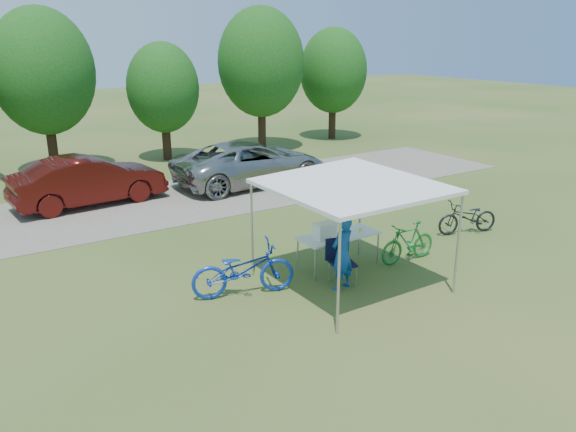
{
  "coord_description": "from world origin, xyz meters",
  "views": [
    {
      "loc": [
        -7.02,
        -8.4,
        5.0
      ],
      "look_at": [
        -0.26,
        2.0,
        1.02
      ],
      "focal_mm": 35.0,
      "sensor_mm": 36.0,
      "label": 1
    }
  ],
  "objects_px": {
    "folding_chair": "(340,257)",
    "minivan": "(251,163)",
    "bike_green": "(408,242)",
    "bike_dark": "(468,217)",
    "bike_blue": "(243,270)",
    "sedan": "(89,181)",
    "folding_table": "(339,236)",
    "cooler": "(325,231)",
    "cyclist": "(342,253)"
  },
  "relations": [
    {
      "from": "bike_green",
      "to": "sedan",
      "type": "bearing_deg",
      "value": -148.35
    },
    {
      "from": "bike_blue",
      "to": "bike_dark",
      "type": "xyz_separation_m",
      "value": [
        6.76,
        0.03,
        -0.1
      ]
    },
    {
      "from": "folding_chair",
      "to": "minivan",
      "type": "xyz_separation_m",
      "value": [
        2.5,
        8.22,
        0.21
      ]
    },
    {
      "from": "minivan",
      "to": "sedan",
      "type": "height_order",
      "value": "minivan"
    },
    {
      "from": "bike_dark",
      "to": "bike_blue",
      "type": "bearing_deg",
      "value": -72.83
    },
    {
      "from": "bike_dark",
      "to": "cyclist",
      "type": "bearing_deg",
      "value": -62.96
    },
    {
      "from": "folding_table",
      "to": "cyclist",
      "type": "bearing_deg",
      "value": -124.53
    },
    {
      "from": "folding_table",
      "to": "cooler",
      "type": "xyz_separation_m",
      "value": [
        -0.4,
        0.0,
        0.22
      ]
    },
    {
      "from": "folding_table",
      "to": "bike_dark",
      "type": "distance_m",
      "value": 4.27
    },
    {
      "from": "bike_green",
      "to": "bike_dark",
      "type": "distance_m",
      "value": 2.77
    },
    {
      "from": "folding_table",
      "to": "cooler",
      "type": "height_order",
      "value": "cooler"
    },
    {
      "from": "cyclist",
      "to": "bike_blue",
      "type": "bearing_deg",
      "value": -38.02
    },
    {
      "from": "bike_green",
      "to": "bike_dark",
      "type": "relative_size",
      "value": 0.92
    },
    {
      "from": "bike_green",
      "to": "sedan",
      "type": "height_order",
      "value": "sedan"
    },
    {
      "from": "cooler",
      "to": "minivan",
      "type": "bearing_deg",
      "value": 72.32
    },
    {
      "from": "folding_chair",
      "to": "minivan",
      "type": "relative_size",
      "value": 0.18
    },
    {
      "from": "sedan",
      "to": "bike_green",
      "type": "bearing_deg",
      "value": -154.95
    },
    {
      "from": "cyclist",
      "to": "bike_green",
      "type": "height_order",
      "value": "cyclist"
    },
    {
      "from": "cyclist",
      "to": "minivan",
      "type": "relative_size",
      "value": 0.29
    },
    {
      "from": "folding_chair",
      "to": "bike_dark",
      "type": "bearing_deg",
      "value": 21.04
    },
    {
      "from": "folding_table",
      "to": "cyclist",
      "type": "relative_size",
      "value": 1.19
    },
    {
      "from": "sedan",
      "to": "cyclist",
      "type": "bearing_deg",
      "value": -167.68
    },
    {
      "from": "cyclist",
      "to": "minivan",
      "type": "distance_m",
      "value": 8.92
    },
    {
      "from": "folding_chair",
      "to": "bike_green",
      "type": "xyz_separation_m",
      "value": [
        2.04,
        0.04,
        -0.1
      ]
    },
    {
      "from": "folding_table",
      "to": "cooler",
      "type": "bearing_deg",
      "value": 180.0
    },
    {
      "from": "bike_blue",
      "to": "sedan",
      "type": "bearing_deg",
      "value": 22.43
    },
    {
      "from": "folding_table",
      "to": "cooler",
      "type": "distance_m",
      "value": 0.46
    },
    {
      "from": "folding_chair",
      "to": "cooler",
      "type": "distance_m",
      "value": 0.77
    },
    {
      "from": "bike_green",
      "to": "bike_dark",
      "type": "xyz_separation_m",
      "value": [
        2.71,
        0.54,
        -0.02
      ]
    },
    {
      "from": "sedan",
      "to": "folding_table",
      "type": "bearing_deg",
      "value": -161.75
    },
    {
      "from": "bike_green",
      "to": "minivan",
      "type": "bearing_deg",
      "value": 178.79
    },
    {
      "from": "cyclist",
      "to": "bike_dark",
      "type": "height_order",
      "value": "cyclist"
    },
    {
      "from": "cooler",
      "to": "cyclist",
      "type": "height_order",
      "value": "cyclist"
    },
    {
      "from": "folding_chair",
      "to": "sedan",
      "type": "distance_m",
      "value": 9.23
    },
    {
      "from": "cooler",
      "to": "minivan",
      "type": "distance_m",
      "value": 7.93
    },
    {
      "from": "folding_chair",
      "to": "minivan",
      "type": "distance_m",
      "value": 8.59
    },
    {
      "from": "cooler",
      "to": "bike_dark",
      "type": "relative_size",
      "value": 0.28
    },
    {
      "from": "bike_blue",
      "to": "minivan",
      "type": "distance_m",
      "value": 8.9
    },
    {
      "from": "folding_table",
      "to": "bike_green",
      "type": "bearing_deg",
      "value": -21.76
    },
    {
      "from": "cyclist",
      "to": "minivan",
      "type": "xyz_separation_m",
      "value": [
        2.67,
        8.51,
        -0.01
      ]
    },
    {
      "from": "cyclist",
      "to": "bike_green",
      "type": "relative_size",
      "value": 1.01
    },
    {
      "from": "minivan",
      "to": "sedan",
      "type": "xyz_separation_m",
      "value": [
        -5.42,
        0.54,
        -0.01
      ]
    },
    {
      "from": "minivan",
      "to": "bike_blue",
      "type": "bearing_deg",
      "value": 148.79
    },
    {
      "from": "cooler",
      "to": "bike_green",
      "type": "relative_size",
      "value": 0.31
    },
    {
      "from": "folding_chair",
      "to": "bike_dark",
      "type": "xyz_separation_m",
      "value": [
        4.75,
        0.58,
        -0.12
      ]
    },
    {
      "from": "folding_table",
      "to": "bike_green",
      "type": "relative_size",
      "value": 1.21
    },
    {
      "from": "bike_blue",
      "to": "bike_green",
      "type": "bearing_deg",
      "value": -81.06
    },
    {
      "from": "folding_chair",
      "to": "sedan",
      "type": "height_order",
      "value": "sedan"
    },
    {
      "from": "bike_blue",
      "to": "bike_green",
      "type": "height_order",
      "value": "bike_blue"
    },
    {
      "from": "folding_table",
      "to": "minivan",
      "type": "relative_size",
      "value": 0.34
    }
  ]
}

